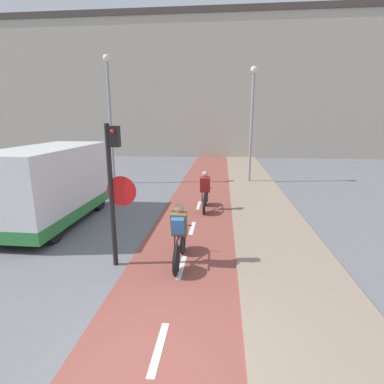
# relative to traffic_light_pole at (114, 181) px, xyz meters

# --- Properties ---
(ground_plane) EXTENTS (120.00, 120.00, 0.00)m
(ground_plane) POSITION_rel_traffic_light_pole_xyz_m (1.47, -3.00, -1.99)
(ground_plane) COLOR slate
(bike_lane) EXTENTS (2.52, 60.00, 0.02)m
(bike_lane) POSITION_rel_traffic_light_pole_xyz_m (1.47, -3.00, -1.98)
(bike_lane) COLOR brown
(bike_lane) RESTS_ON ground_plane
(building_row_background) EXTENTS (60.00, 5.20, 11.92)m
(building_row_background) POSITION_rel_traffic_light_pole_xyz_m (1.47, 22.58, 3.97)
(building_row_background) COLOR #B2A899
(building_row_background) RESTS_ON ground_plane
(traffic_light_pole) EXTENTS (0.67, 0.25, 3.23)m
(traffic_light_pole) POSITION_rel_traffic_light_pole_xyz_m (0.00, 0.00, 0.00)
(traffic_light_pole) COLOR black
(traffic_light_pole) RESTS_ON ground_plane
(street_lamp_far) EXTENTS (0.36, 0.36, 6.30)m
(street_lamp_far) POSITION_rel_traffic_light_pole_xyz_m (-3.29, 8.77, 1.90)
(street_lamp_far) COLOR gray
(street_lamp_far) RESTS_ON ground_plane
(street_lamp_sidewalk) EXTENTS (0.36, 0.36, 5.83)m
(street_lamp_sidewalk) POSITION_rel_traffic_light_pole_xyz_m (3.80, 9.81, 1.64)
(street_lamp_sidewalk) COLOR gray
(street_lamp_sidewalk) RESTS_ON ground_plane
(cyclist_near) EXTENTS (0.46, 1.76, 1.49)m
(cyclist_near) POSITION_rel_traffic_light_pole_xyz_m (1.40, 0.19, -1.28)
(cyclist_near) COLOR black
(cyclist_near) RESTS_ON ground_plane
(cyclist_far) EXTENTS (0.46, 1.73, 1.47)m
(cyclist_far) POSITION_rel_traffic_light_pole_xyz_m (1.74, 4.50, -1.33)
(cyclist_far) COLOR black
(cyclist_far) RESTS_ON ground_plane
(van) EXTENTS (1.96, 4.74, 2.46)m
(van) POSITION_rel_traffic_light_pole_xyz_m (-3.07, 2.61, -0.78)
(van) COLOR white
(van) RESTS_ON ground_plane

